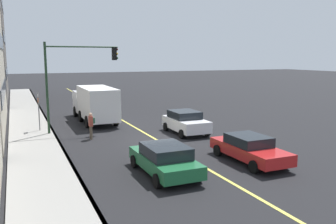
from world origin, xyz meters
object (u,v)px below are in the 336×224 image
(car_green, at_px, (165,159))
(truck_white, at_px, (95,103))
(traffic_light_mast, at_px, (75,71))
(car_white, at_px, (186,122))
(street_sign_post, at_px, (39,109))
(pedestrian_with_backpack, at_px, (91,124))
(car_red, at_px, (249,148))

(car_green, xyz_separation_m, truck_white, (14.45, 0.03, 0.82))
(car_green, xyz_separation_m, traffic_light_mast, (10.47, 2.16, 3.56))
(car_white, bearing_deg, traffic_light_mast, 66.36)
(car_green, xyz_separation_m, street_sign_post, (11.81, 4.49, 0.94))
(truck_white, distance_m, pedestrian_with_backpack, 6.41)
(car_red, distance_m, pedestrian_with_backpack, 10.27)
(pedestrian_with_backpack, relative_size, street_sign_post, 0.61)
(car_green, relative_size, traffic_light_mast, 0.72)
(car_green, relative_size, truck_white, 0.56)
(car_white, height_order, traffic_light_mast, traffic_light_mast)
(pedestrian_with_backpack, distance_m, traffic_light_mast, 4.00)
(pedestrian_with_backpack, height_order, street_sign_post, street_sign_post)
(car_white, height_order, pedestrian_with_backpack, pedestrian_with_backpack)
(car_white, relative_size, traffic_light_mast, 0.64)
(car_red, height_order, pedestrian_with_backpack, pedestrian_with_backpack)
(pedestrian_with_backpack, distance_m, street_sign_post, 4.63)
(car_white, distance_m, pedestrian_with_backpack, 6.39)
(traffic_light_mast, bearing_deg, car_white, -113.64)
(car_white, height_order, truck_white, truck_white)
(traffic_light_mast, bearing_deg, car_green, -168.35)
(pedestrian_with_backpack, bearing_deg, car_red, -142.43)
(traffic_light_mast, height_order, street_sign_post, traffic_light_mast)
(car_red, bearing_deg, car_white, -0.61)
(truck_white, xyz_separation_m, street_sign_post, (-2.64, 4.47, 0.12))
(traffic_light_mast, xyz_separation_m, street_sign_post, (1.33, 2.33, -2.62))
(truck_white, relative_size, traffic_light_mast, 1.29)
(car_red, distance_m, street_sign_post, 14.87)
(street_sign_post, bearing_deg, car_green, -159.16)
(street_sign_post, bearing_deg, car_red, -141.96)
(car_green, relative_size, street_sign_post, 1.58)
(car_white, relative_size, truck_white, 0.50)
(car_green, relative_size, car_red, 0.94)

